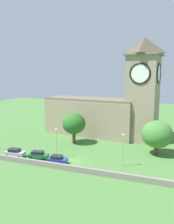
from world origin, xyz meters
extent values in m
plane|color=#477538|center=(0.00, 15.00, 0.00)|extent=(200.00, 200.00, 0.00)
cube|color=gray|center=(-4.32, 23.15, 5.46)|extent=(29.66, 13.43, 10.93)
cube|color=#675C4A|center=(-4.32, 23.15, 11.28)|extent=(29.57, 12.62, 0.70)
cube|color=gray|center=(11.94, 21.29, 12.02)|extent=(9.00, 9.00, 24.04)
cube|color=#736753|center=(11.94, 21.29, 24.29)|extent=(10.44, 10.44, 0.50)
pyramid|color=brown|center=(11.94, 21.29, 26.77)|extent=(9.45, 9.45, 4.47)
cylinder|color=white|center=(11.47, 17.19, 19.23)|extent=(5.18, 0.71, 5.20)
torus|color=black|center=(11.47, 17.19, 19.23)|extent=(5.69, 1.11, 5.67)
cylinder|color=white|center=(16.04, 20.82, 19.23)|extent=(0.71, 5.18, 5.20)
torus|color=black|center=(16.04, 20.82, 19.23)|extent=(1.11, 5.69, 5.67)
cube|color=gray|center=(0.00, -5.26, 0.57)|extent=(52.84, 0.70, 1.15)
cube|color=silver|center=(-13.84, -2.50, 0.78)|extent=(4.64, 2.17, 0.87)
cube|color=#1E232B|center=(-14.07, -2.52, 1.56)|extent=(2.64, 1.82, 0.69)
cylinder|color=black|center=(-12.37, -1.46, 0.35)|extent=(0.71, 0.38, 0.69)
cylinder|color=black|center=(-12.25, -3.34, 0.35)|extent=(0.71, 0.38, 0.69)
cylinder|color=black|center=(-15.44, -1.66, 0.35)|extent=(0.71, 0.38, 0.69)
cylinder|color=black|center=(-15.32, -3.54, 0.35)|extent=(0.71, 0.38, 0.69)
cube|color=#1E6B38|center=(-8.01, -1.81, 0.73)|extent=(4.77, 2.58, 0.81)
cube|color=#1E232B|center=(-8.23, -1.85, 1.46)|extent=(2.77, 2.01, 0.65)
cylinder|color=black|center=(-6.65, -0.64, 0.33)|extent=(0.70, 0.44, 0.65)
cylinder|color=black|center=(-6.34, -2.43, 0.33)|extent=(0.70, 0.44, 0.65)
cylinder|color=black|center=(-9.68, -1.18, 0.33)|extent=(0.70, 0.44, 0.65)
cylinder|color=black|center=(-9.36, -2.97, 0.33)|extent=(0.70, 0.44, 0.65)
cube|color=#233D9E|center=(-2.58, -2.85, 0.75)|extent=(4.25, 2.28, 0.84)
cube|color=#1E232B|center=(-2.79, -2.87, 1.51)|extent=(2.44, 1.88, 0.67)
cylinder|color=black|center=(-1.29, -1.78, 0.34)|extent=(0.70, 0.40, 0.67)
cylinder|color=black|center=(-1.11, -3.67, 0.34)|extent=(0.70, 0.40, 0.67)
cylinder|color=black|center=(-4.06, -2.04, 0.34)|extent=(0.70, 0.40, 0.67)
cylinder|color=black|center=(-3.88, -3.93, 0.34)|extent=(0.70, 0.40, 0.67)
cylinder|color=#9EA0A5|center=(-4.38, 0.20, 3.23)|extent=(0.14, 0.14, 6.46)
sphere|color=#F4EFCC|center=(-4.38, 0.20, 6.68)|extent=(0.44, 0.44, 0.44)
cylinder|color=#9EA0A5|center=(10.77, 0.49, 3.27)|extent=(0.14, 0.14, 6.54)
sphere|color=#F4EFCC|center=(10.77, 0.49, 6.76)|extent=(0.44, 0.44, 0.44)
cylinder|color=brown|center=(16.83, 10.39, 1.15)|extent=(1.01, 1.01, 2.29)
ellipsoid|color=#427A33|center=(16.83, 10.39, 5.01)|extent=(7.24, 7.24, 6.51)
cylinder|color=brown|center=(-5.21, 11.89, 1.60)|extent=(0.90, 0.90, 3.20)
ellipsoid|color=#286023|center=(-5.21, 11.89, 5.60)|extent=(6.41, 6.41, 5.77)
camera|label=1|loc=(19.14, -43.30, 18.62)|focal=35.83mm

